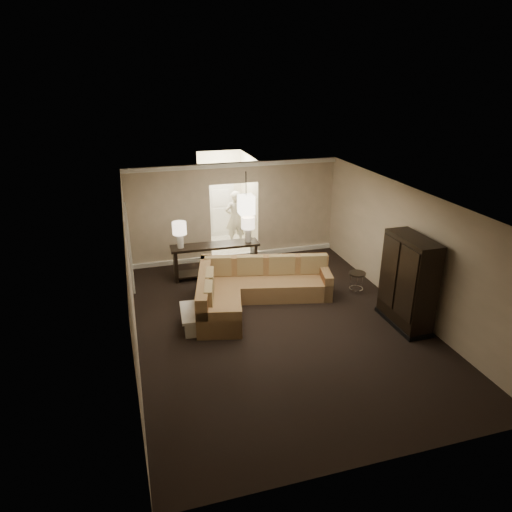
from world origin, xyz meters
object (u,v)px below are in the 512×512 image
object	(u,v)px
coffee_table	(205,318)
armoire	(408,284)
person	(235,215)
console_table	(215,257)
sectional_sofa	(251,289)
drink_table	(357,278)

from	to	relation	value
coffee_table	armoire	distance (m)	4.37
armoire	coffee_table	bearing A→B (deg)	165.18
armoire	person	xyz separation A→B (m)	(-2.33, 5.77, 0.00)
coffee_table	console_table	distance (m)	2.63
sectional_sofa	person	size ratio (longest dim) A/B	1.86
coffee_table	armoire	xyz separation A→B (m)	(4.16, -1.10, 0.75)
drink_table	coffee_table	bearing A→B (deg)	-171.62
sectional_sofa	armoire	size ratio (longest dim) A/B	1.79
coffee_table	sectional_sofa	bearing A→B (deg)	30.99
sectional_sofa	armoire	xyz separation A→B (m)	(2.92, -1.85, 0.58)
sectional_sofa	console_table	world-z (taller)	sectional_sofa
console_table	armoire	world-z (taller)	armoire
person	drink_table	bearing A→B (deg)	113.00
person	armoire	bearing A→B (deg)	108.05
armoire	drink_table	distance (m)	1.79
sectional_sofa	armoire	world-z (taller)	armoire
armoire	person	bearing A→B (deg)	111.98
armoire	drink_table	bearing A→B (deg)	98.44
console_table	person	xyz separation A→B (m)	(1.08, 2.17, 0.43)
sectional_sofa	armoire	distance (m)	3.50
armoire	drink_table	xyz separation A→B (m)	(-0.25, 1.68, -0.59)
console_table	drink_table	world-z (taller)	console_table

